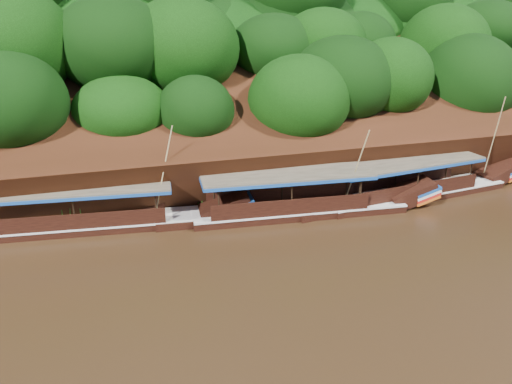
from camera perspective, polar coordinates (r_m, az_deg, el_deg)
ground at (r=25.05m, az=9.48°, el=-9.09°), size 160.00×160.00×0.00m
riverbank at (r=44.46m, az=-3.28°, el=7.18°), size 120.00×30.06×19.40m
boat_0 at (r=35.91m, az=18.77°, el=0.55°), size 16.40×4.06×7.14m
boat_1 at (r=31.29m, az=6.40°, el=-1.37°), size 15.93×3.72×6.05m
boat_2 at (r=30.45m, az=-16.47°, el=-2.86°), size 16.36×3.86×6.41m
reeds at (r=31.86m, az=-2.69°, el=-0.38°), size 48.19×2.07×2.06m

